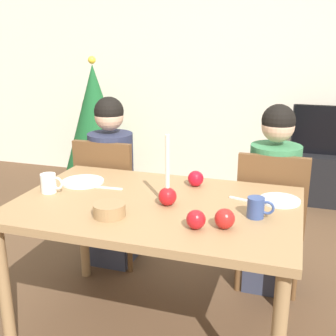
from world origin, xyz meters
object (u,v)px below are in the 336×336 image
(tv, at_px, (336,131))
(christmas_tree, at_px, (95,120))
(apple_by_right_mug, at_px, (225,219))
(plate_right, at_px, (280,200))
(chair_right, at_px, (271,213))
(mug_right, at_px, (257,208))
(dining_table, at_px, (156,218))
(chair_left, at_px, (110,195))
(candle_centerpiece, at_px, (167,191))
(tv_stand, at_px, (330,179))
(person_left_child, at_px, (112,185))
(plate_left, at_px, (83,182))
(person_right_child, at_px, (272,203))
(apple_by_left_plate, at_px, (196,219))
(mug_left, at_px, (49,183))
(bowl_walnuts, at_px, (109,210))
(apple_near_candle, at_px, (196,179))

(tv, height_order, christmas_tree, christmas_tree)
(apple_by_right_mug, bearing_deg, plate_right, 62.03)
(chair_right, height_order, apple_by_right_mug, chair_right)
(mug_right, bearing_deg, dining_table, 175.93)
(chair_left, xyz_separation_m, tv, (1.51, 1.69, 0.20))
(chair_left, xyz_separation_m, candle_centerpiece, (0.61, -0.62, 0.31))
(dining_table, height_order, tv_stand, dining_table)
(apple_by_right_mug, bearing_deg, tv_stand, 76.57)
(person_left_child, bearing_deg, chair_right, -1.73)
(tv, relative_size, plate_left, 3.34)
(person_right_child, bearing_deg, apple_by_right_mug, -100.30)
(plate_right, relative_size, apple_by_left_plate, 2.42)
(mug_left, xyz_separation_m, bowl_walnuts, (0.43, -0.19, -0.02))
(mug_left, bearing_deg, mug_right, -0.08)
(tv_stand, distance_m, bowl_walnuts, 2.81)
(person_right_child, bearing_deg, dining_table, -129.54)
(plate_right, xyz_separation_m, mug_left, (-1.17, -0.23, 0.04))
(person_right_child, bearing_deg, bowl_walnuts, -128.02)
(tv_stand, bearing_deg, plate_left, -124.36)
(chair_left, relative_size, tv_stand, 1.41)
(person_right_child, bearing_deg, mug_right, -92.91)
(bowl_walnuts, distance_m, apple_by_left_plate, 0.41)
(mug_right, bearing_deg, person_left_child, 146.92)
(christmas_tree, bearing_deg, mug_left, -68.74)
(plate_right, height_order, mug_left, mug_left)
(tv, xyz_separation_m, christmas_tree, (-2.39, -0.19, 0.00))
(candle_centerpiece, bearing_deg, chair_left, 134.28)
(tv_stand, distance_m, tv, 0.47)
(person_right_child, distance_m, apple_near_candle, 0.57)
(plate_right, distance_m, bowl_walnuts, 0.84)
(christmas_tree, distance_m, bowl_walnuts, 2.66)
(person_right_child, relative_size, mug_right, 9.58)
(person_right_child, height_order, apple_by_left_plate, person_right_child)
(dining_table, xyz_separation_m, apple_by_right_mug, (0.38, -0.19, 0.13))
(christmas_tree, distance_m, mug_right, 2.87)
(chair_right, bearing_deg, tv_stand, 75.30)
(chair_left, bearing_deg, apple_by_right_mug, -41.01)
(person_right_child, xyz_separation_m, tv_stand, (0.44, 1.66, -0.33))
(bowl_walnuts, bearing_deg, tv, 66.10)
(bowl_walnuts, height_order, apple_near_candle, apple_near_candle)
(tv, relative_size, mug_right, 6.46)
(person_right_child, relative_size, candle_centerpiece, 3.34)
(christmas_tree, height_order, bowl_walnuts, christmas_tree)
(chair_left, relative_size, christmas_tree, 0.66)
(tv_stand, xyz_separation_m, apple_by_right_mug, (-0.60, -2.49, 0.55))
(dining_table, bearing_deg, chair_right, 48.99)
(chair_left, bearing_deg, plate_right, -19.92)
(apple_by_left_plate, bearing_deg, christmas_tree, 125.60)
(chair_right, bearing_deg, candle_centerpiece, -126.56)
(chair_right, bearing_deg, tv, 75.31)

